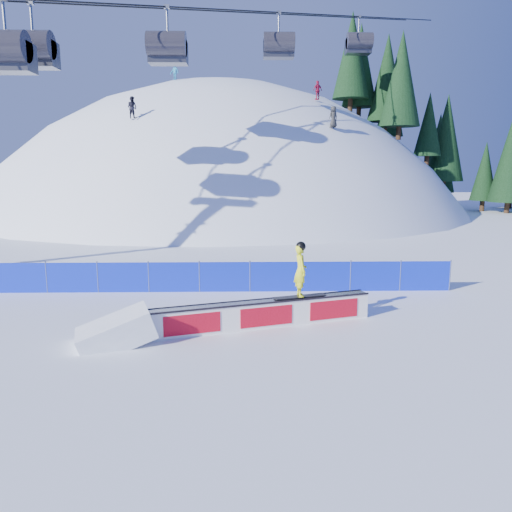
{
  "coord_description": "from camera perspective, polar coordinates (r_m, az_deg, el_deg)",
  "views": [
    {
      "loc": [
        2.82,
        -14.79,
        4.93
      ],
      "look_at": [
        3.18,
        1.74,
        1.94
      ],
      "focal_mm": 35.0,
      "sensor_mm": 36.0,
      "label": 1
    }
  ],
  "objects": [
    {
      "name": "rail_box",
      "position": [
        15.54,
        0.93,
        -6.61
      ],
      "size": [
        6.9,
        2.65,
        0.85
      ],
      "rotation": [
        0.0,
        0.0,
        0.31
      ],
      "color": "white",
      "rests_on": "ground"
    },
    {
      "name": "ground",
      "position": [
        15.84,
        -11.55,
        -8.09
      ],
      "size": [
        160.0,
        160.0,
        0.0
      ],
      "primitive_type": "plane",
      "color": "white",
      "rests_on": "ground"
    },
    {
      "name": "distant_skiers",
      "position": [
        45.37,
        -3.47,
        18.18
      ],
      "size": [
        16.69,
        11.6,
        6.8
      ],
      "color": "black",
      "rests_on": "ground"
    },
    {
      "name": "treeline",
      "position": [
        60.33,
        19.63,
        14.23
      ],
      "size": [
        22.65,
        12.18,
        20.34
      ],
      "color": "#312013",
      "rests_on": "ground"
    },
    {
      "name": "safety_fence",
      "position": [
        19.96,
        -9.34,
        -2.4
      ],
      "size": [
        22.05,
        0.05,
        1.3
      ],
      "color": "#0B23C2",
      "rests_on": "ground"
    },
    {
      "name": "snow_hill",
      "position": [
        61.3,
        -3.87,
        -11.74
      ],
      "size": [
        64.0,
        64.0,
        64.0
      ],
      "color": "white",
      "rests_on": "ground"
    },
    {
      "name": "chairlift",
      "position": [
        43.98,
        1.45,
        26.03
      ],
      "size": [
        40.8,
        41.7,
        22.0
      ],
      "color": "gray",
      "rests_on": "ground"
    },
    {
      "name": "snow_ramp",
      "position": [
        14.82,
        -15.63,
        -9.56
      ],
      "size": [
        2.52,
        1.99,
        1.38
      ],
      "primitive_type": null,
      "rotation": [
        0.0,
        -0.31,
        0.31
      ],
      "color": "white",
      "rests_on": "ground"
    },
    {
      "name": "snowboarder",
      "position": [
        15.66,
        5.11,
        -1.6
      ],
      "size": [
        1.71,
        0.81,
        1.77
      ],
      "rotation": [
        0.0,
        0.0,
        1.74
      ],
      "color": "black",
      "rests_on": "rail_box"
    }
  ]
}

